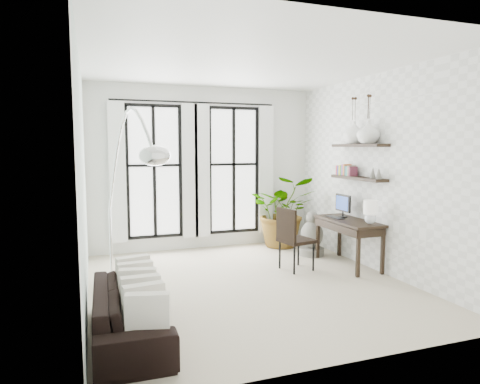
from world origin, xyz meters
name	(u,v)px	position (x,y,z in m)	size (l,w,h in m)	color
floor	(248,284)	(0.00, 0.00, 0.00)	(5.00, 5.00, 0.00)	#BBAF95
ceiling	(248,63)	(0.00, 0.00, 3.20)	(5.00, 5.00, 0.00)	white
wall_left	(82,180)	(-2.25, 0.00, 1.60)	(5.00, 5.00, 0.00)	silver
wall_right	(378,173)	(2.25, 0.00, 1.60)	(5.00, 5.00, 0.00)	white
wall_back	(204,168)	(0.00, 2.50, 1.60)	(4.50, 4.50, 0.00)	white
windows	(196,171)	(-0.20, 2.43, 1.56)	(3.26, 0.13, 2.65)	white
wall_shelves	(357,165)	(2.11, 0.39, 1.73)	(0.25, 1.30, 0.60)	black
sofa	(130,312)	(-1.80, -1.25, 0.28)	(1.89, 0.74, 0.55)	black
throw_pillows	(139,290)	(-1.70, -1.25, 0.50)	(0.40, 1.52, 0.40)	silver
plant	(284,211)	(1.54, 2.04, 0.73)	(1.31, 1.13, 1.45)	#2D7228
desk	(350,224)	(1.95, 0.31, 0.74)	(0.57, 1.35, 1.19)	black
desk_chair	(292,235)	(0.93, 0.42, 0.59)	(0.58, 0.58, 1.04)	black
arc_lamp	(128,153)	(-1.70, -0.22, 1.95)	(0.76, 2.32, 2.51)	silver
buddha	(312,237)	(1.72, 1.20, 0.35)	(0.46, 0.46, 0.83)	slate
vase_a	(368,132)	(2.11, 0.10, 2.27)	(0.37, 0.37, 0.38)	white
vase_b	(354,133)	(2.11, 0.50, 2.27)	(0.37, 0.37, 0.38)	white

